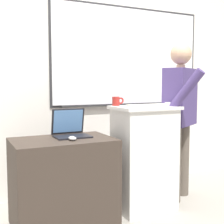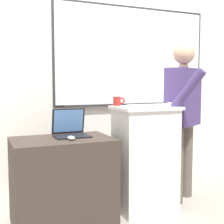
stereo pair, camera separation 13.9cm
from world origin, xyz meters
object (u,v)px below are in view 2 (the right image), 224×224
object	(u,v)px
person_presenter	(183,110)
lectern_podium	(145,158)
wireless_keyboard	(150,105)
computer_mouse_by_keyboard	(170,104)
computer_mouse_by_laptop	(71,138)
side_desk	(63,181)
laptop	(70,128)
coffee_mug	(118,101)

from	to	relation	value
person_presenter	lectern_podium	bearing A→B (deg)	159.14
wireless_keyboard	computer_mouse_by_keyboard	world-z (taller)	computer_mouse_by_keyboard
computer_mouse_by_laptop	computer_mouse_by_keyboard	size ratio (longest dim) A/B	1.00
computer_mouse_by_laptop	computer_mouse_by_keyboard	xyz separation A→B (m)	(0.99, 0.04, 0.26)
computer_mouse_by_laptop	side_desk	bearing A→B (deg)	118.36
side_desk	laptop	bearing A→B (deg)	44.30
side_desk	laptop	size ratio (longest dim) A/B	2.78
lectern_podium	side_desk	distance (m)	0.81
lectern_podium	laptop	xyz separation A→B (m)	(-0.70, 0.12, 0.32)
side_desk	person_presenter	xyz separation A→B (m)	(1.30, 0.07, 0.58)
computer_mouse_by_keyboard	computer_mouse_by_laptop	bearing A→B (deg)	-177.57
side_desk	coffee_mug	size ratio (longest dim) A/B	7.09
computer_mouse_by_keyboard	laptop	bearing A→B (deg)	170.76
person_presenter	wireless_keyboard	world-z (taller)	person_presenter
laptop	wireless_keyboard	distance (m)	0.77
computer_mouse_by_laptop	laptop	bearing A→B (deg)	76.68
side_desk	computer_mouse_by_laptop	xyz separation A→B (m)	(0.05, -0.10, 0.39)
side_desk	laptop	distance (m)	0.47
person_presenter	computer_mouse_by_laptop	distance (m)	1.27
lectern_podium	wireless_keyboard	distance (m)	0.51
computer_mouse_by_keyboard	coffee_mug	distance (m)	0.50
coffee_mug	wireless_keyboard	bearing A→B (deg)	-40.95
lectern_podium	person_presenter	xyz separation A→B (m)	(0.50, 0.09, 0.45)
person_presenter	laptop	size ratio (longest dim) A/B	5.37
side_desk	laptop	xyz separation A→B (m)	(0.10, 0.10, 0.45)
laptop	computer_mouse_by_keyboard	bearing A→B (deg)	-9.24
person_presenter	laptop	bearing A→B (deg)	147.68
person_presenter	coffee_mug	world-z (taller)	person_presenter
side_desk	coffee_mug	world-z (taller)	coffee_mug
lectern_podium	person_presenter	distance (m)	0.67
side_desk	coffee_mug	xyz separation A→B (m)	(0.58, 0.14, 0.68)
person_presenter	wireless_keyboard	bearing A→B (deg)	165.73
side_desk	computer_mouse_by_laptop	world-z (taller)	computer_mouse_by_laptop
side_desk	coffee_mug	distance (m)	0.90
lectern_podium	side_desk	size ratio (longest dim) A/B	1.19
laptop	wireless_keyboard	xyz separation A→B (m)	(0.72, -0.17, 0.19)
wireless_keyboard	lectern_podium	bearing A→B (deg)	108.71
lectern_podium	side_desk	xyz separation A→B (m)	(-0.80, 0.02, -0.13)
laptop	lectern_podium	bearing A→B (deg)	-9.34
person_presenter	laptop	xyz separation A→B (m)	(-1.20, 0.03, -0.13)
lectern_podium	computer_mouse_by_keyboard	xyz separation A→B (m)	(0.24, -0.04, 0.52)
computer_mouse_by_laptop	wireless_keyboard	bearing A→B (deg)	1.92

